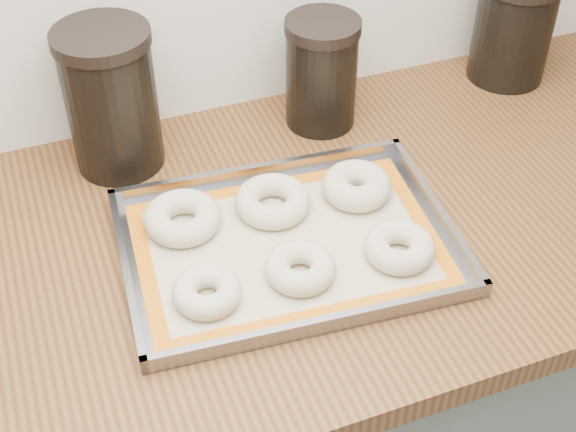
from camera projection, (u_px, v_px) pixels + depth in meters
name	position (u px, v px, depth m)	size (l,w,h in m)	color
cabinet	(387.00, 380.00, 1.53)	(3.00, 0.65, 0.86)	slate
countertop	(412.00, 203.00, 1.23)	(3.06, 0.68, 0.04)	brown
baking_tray	(288.00, 244.00, 1.12)	(0.49, 0.37, 0.03)	gray
baking_mat	(288.00, 245.00, 1.12)	(0.44, 0.32, 0.00)	#C6B793
bagel_front_left	(207.00, 292.00, 1.04)	(0.09, 0.09, 0.03)	beige
bagel_front_mid	(300.00, 268.00, 1.07)	(0.10, 0.10, 0.03)	beige
bagel_front_right	(399.00, 247.00, 1.10)	(0.10, 0.10, 0.03)	beige
bagel_back_left	(183.00, 218.00, 1.14)	(0.11, 0.11, 0.04)	beige
bagel_back_mid	(273.00, 201.00, 1.17)	(0.11, 0.11, 0.04)	beige
bagel_back_right	(357.00, 186.00, 1.19)	(0.10, 0.10, 0.04)	beige
canister_left	(111.00, 100.00, 1.20)	(0.14, 0.14, 0.23)	black
canister_mid	(322.00, 73.00, 1.30)	(0.12, 0.12, 0.19)	black
canister_right	(513.00, 28.00, 1.40)	(0.14, 0.14, 0.19)	black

